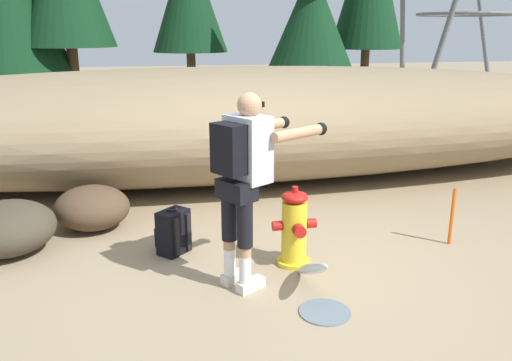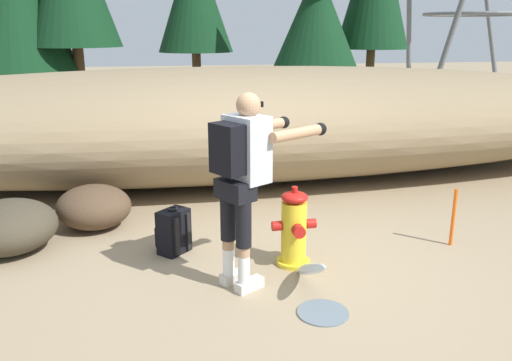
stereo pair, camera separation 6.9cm
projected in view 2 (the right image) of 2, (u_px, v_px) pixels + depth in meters
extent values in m
cube|color=#998466|center=(289.00, 273.00, 4.73)|extent=(56.00, 56.00, 0.04)
ellipsoid|color=#897556|center=(235.00, 123.00, 7.55)|extent=(14.86, 3.20, 1.62)
cylinder|color=yellow|center=(293.00, 262.00, 4.87)|extent=(0.32, 0.32, 0.04)
cylinder|color=yellow|center=(294.00, 232.00, 4.79)|extent=(0.23, 0.23, 0.57)
ellipsoid|color=red|center=(295.00, 197.00, 4.69)|extent=(0.25, 0.25, 0.10)
cylinder|color=red|center=(295.00, 189.00, 4.67)|extent=(0.06, 0.06, 0.05)
cylinder|color=red|center=(277.00, 226.00, 4.74)|extent=(0.09, 0.09, 0.09)
cylinder|color=red|center=(311.00, 224.00, 4.80)|extent=(0.09, 0.09, 0.09)
cylinder|color=red|center=(299.00, 231.00, 4.61)|extent=(0.11, 0.09, 0.11)
ellipsoid|color=silver|center=(310.00, 269.00, 4.32)|extent=(0.10, 0.78, 0.47)
cylinder|color=slate|center=(323.00, 313.00, 4.02)|extent=(0.40, 0.40, 0.01)
cube|color=beige|center=(234.00, 277.00, 4.52)|extent=(0.27, 0.22, 0.09)
cylinder|color=white|center=(229.00, 261.00, 4.44)|extent=(0.10, 0.10, 0.24)
cylinder|color=tan|center=(228.00, 244.00, 4.39)|extent=(0.10, 0.10, 0.09)
cylinder|color=black|center=(228.00, 216.00, 4.32)|extent=(0.13, 0.13, 0.42)
cube|color=beige|center=(249.00, 285.00, 4.38)|extent=(0.27, 0.22, 0.09)
cylinder|color=white|center=(244.00, 269.00, 4.30)|extent=(0.10, 0.10, 0.24)
cylinder|color=tan|center=(244.00, 251.00, 4.25)|extent=(0.10, 0.10, 0.09)
cylinder|color=black|center=(244.00, 223.00, 4.18)|extent=(0.13, 0.13, 0.42)
cube|color=black|center=(235.00, 190.00, 4.18)|extent=(0.34, 0.38, 0.16)
cube|color=#B7BCC6|center=(247.00, 149.00, 4.17)|extent=(0.39, 0.43, 0.54)
cube|color=black|center=(227.00, 149.00, 4.03)|extent=(0.28, 0.32, 0.40)
sphere|color=tan|center=(248.00, 105.00, 4.08)|extent=(0.20, 0.20, 0.20)
cube|color=black|center=(256.00, 103.00, 4.14)|extent=(0.09, 0.14, 0.04)
cylinder|color=tan|center=(262.00, 126.00, 4.53)|extent=(0.54, 0.38, 0.09)
sphere|color=black|center=(284.00, 122.00, 4.71)|extent=(0.11, 0.11, 0.11)
cylinder|color=tan|center=(298.00, 133.00, 4.22)|extent=(0.54, 0.38, 0.09)
sphere|color=black|center=(320.00, 129.00, 4.39)|extent=(0.11, 0.11, 0.11)
cube|color=black|center=(174.00, 231.00, 5.07)|extent=(0.35, 0.35, 0.44)
cube|color=black|center=(165.00, 235.00, 5.16)|extent=(0.19, 0.19, 0.20)
torus|color=black|center=(173.00, 208.00, 5.00)|extent=(0.10, 0.10, 0.02)
cube|color=black|center=(177.00, 237.00, 4.94)|extent=(0.06, 0.06, 0.37)
cube|color=black|center=(188.00, 231.00, 5.07)|extent=(0.06, 0.06, 0.37)
ellipsoid|color=#41392B|center=(8.00, 227.00, 5.08)|extent=(1.19, 1.17, 0.52)
ellipsoid|color=#4E3A28|center=(94.00, 207.00, 5.72)|extent=(1.15, 1.16, 0.47)
cylinder|color=#47331E|center=(28.00, 96.00, 12.46)|extent=(0.32, 0.32, 1.15)
cone|color=#0F3319|center=(16.00, 4.00, 11.86)|extent=(2.63, 2.63, 3.06)
cylinder|color=#47331E|center=(81.00, 84.00, 12.42)|extent=(0.25, 0.25, 1.73)
cylinder|color=#47331E|center=(197.00, 80.00, 14.28)|extent=(0.24, 0.24, 1.53)
cylinder|color=#47331E|center=(314.00, 96.00, 12.42)|extent=(0.25, 0.25, 1.18)
cone|color=#0F3319|center=(316.00, 19.00, 11.93)|extent=(2.06, 2.06, 2.36)
cylinder|color=#47331E|center=(369.00, 81.00, 13.48)|extent=(0.22, 0.22, 1.65)
cylinder|color=slate|center=(489.00, 16.00, 17.85)|extent=(1.05, 1.05, 5.19)
cylinder|color=slate|center=(409.00, 15.00, 17.32)|extent=(1.05, 1.05, 5.19)
cylinder|color=slate|center=(459.00, 12.00, 14.52)|extent=(1.05, 1.05, 5.19)
torus|color=slate|center=(475.00, 14.00, 16.19)|extent=(3.19, 3.19, 0.10)
cylinder|color=#E55914|center=(453.00, 217.00, 5.22)|extent=(0.04, 0.04, 0.60)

